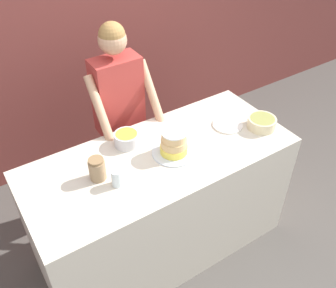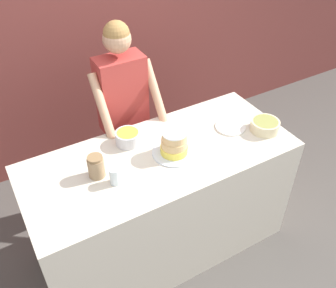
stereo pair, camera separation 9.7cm
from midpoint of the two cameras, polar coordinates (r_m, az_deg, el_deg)
ground_plane at (r=2.98m, az=4.00°, el=-20.06°), size 14.00×14.00×0.00m
wall_back at (r=3.40m, az=-12.47°, el=16.58°), size 10.00×0.05×2.60m
counter at (r=2.79m, az=-0.02°, el=-9.06°), size 1.82×0.78×0.95m
person_baker at (r=2.85m, az=-5.88°, el=6.11°), size 0.48×0.45×1.64m
cake at (r=2.42m, az=2.08°, el=-0.07°), size 0.29×0.29×0.17m
frosting_bowl_olive at (r=2.74m, az=15.54°, el=2.74°), size 0.20×0.20×0.08m
frosting_bowl_orange at (r=2.53m, az=-5.04°, el=1.01°), size 0.17×0.17×0.09m
drinking_glass at (r=2.25m, az=-6.84°, el=-4.86°), size 0.07×0.07×0.11m
ceramic_plate at (r=2.74m, az=10.51°, el=2.58°), size 0.22×0.22×0.01m
stoneware_jar at (r=2.30m, az=-9.72°, el=-3.42°), size 0.10×0.10×0.15m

